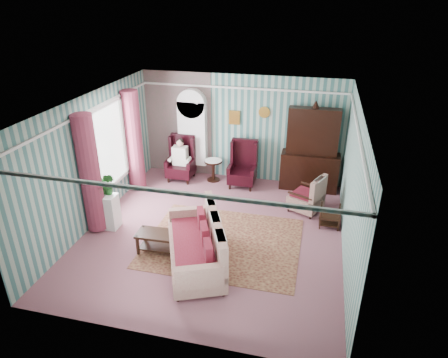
% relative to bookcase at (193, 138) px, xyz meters
% --- Properties ---
extents(floor, '(6.00, 6.00, 0.00)m').
position_rel_bookcase_xyz_m(floor, '(1.35, -2.84, -1.12)').
color(floor, '#884F5C').
rests_on(floor, ground).
extents(room_shell, '(5.53, 6.02, 2.91)m').
position_rel_bookcase_xyz_m(room_shell, '(0.73, -2.66, 0.89)').
color(room_shell, '#396965').
rests_on(room_shell, ground).
extents(bookcase, '(0.80, 0.28, 2.24)m').
position_rel_bookcase_xyz_m(bookcase, '(0.00, 0.00, 0.00)').
color(bookcase, white).
rests_on(bookcase, floor).
extents(dresser_hutch, '(1.50, 0.56, 2.36)m').
position_rel_bookcase_xyz_m(dresser_hutch, '(3.25, -0.12, 0.06)').
color(dresser_hutch, black).
rests_on(dresser_hutch, floor).
extents(wingback_left, '(0.76, 0.80, 1.25)m').
position_rel_bookcase_xyz_m(wingback_left, '(-0.25, -0.39, -0.50)').
color(wingback_left, black).
rests_on(wingback_left, floor).
extents(wingback_right, '(0.76, 0.80, 1.25)m').
position_rel_bookcase_xyz_m(wingback_right, '(1.50, -0.39, -0.50)').
color(wingback_right, black).
rests_on(wingback_right, floor).
extents(seated_woman, '(0.44, 0.40, 1.18)m').
position_rel_bookcase_xyz_m(seated_woman, '(-0.25, -0.39, -0.53)').
color(seated_woman, white).
rests_on(seated_woman, floor).
extents(round_side_table, '(0.50, 0.50, 0.60)m').
position_rel_bookcase_xyz_m(round_side_table, '(0.65, -0.24, -0.82)').
color(round_side_table, black).
rests_on(round_side_table, floor).
extents(nest_table, '(0.45, 0.38, 0.54)m').
position_rel_bookcase_xyz_m(nest_table, '(3.82, -1.94, -0.85)').
color(nest_table, black).
rests_on(nest_table, floor).
extents(plant_stand, '(0.55, 0.35, 0.80)m').
position_rel_bookcase_xyz_m(plant_stand, '(-1.05, -3.14, -0.72)').
color(plant_stand, white).
rests_on(plant_stand, floor).
extents(rug, '(3.20, 2.60, 0.01)m').
position_rel_bookcase_xyz_m(rug, '(1.65, -3.14, -1.11)').
color(rug, '#4E1A1A').
rests_on(rug, floor).
extents(sofa, '(1.67, 2.32, 0.92)m').
position_rel_bookcase_xyz_m(sofa, '(1.30, -4.00, -0.66)').
color(sofa, beige).
rests_on(sofa, floor).
extents(floral_armchair, '(0.99, 1.01, 0.97)m').
position_rel_bookcase_xyz_m(floral_armchair, '(3.25, -1.34, -0.63)').
color(floral_armchair, beige).
rests_on(floral_armchair, floor).
extents(coffee_table, '(0.88, 0.48, 0.44)m').
position_rel_bookcase_xyz_m(coffee_table, '(0.45, -3.76, -0.90)').
color(coffee_table, black).
rests_on(coffee_table, floor).
extents(potted_plant_a, '(0.46, 0.42, 0.44)m').
position_rel_bookcase_xyz_m(potted_plant_a, '(-1.09, -3.28, -0.10)').
color(potted_plant_a, '#184C1A').
rests_on(potted_plant_a, plant_stand).
extents(potted_plant_b, '(0.33, 0.29, 0.51)m').
position_rel_bookcase_xyz_m(potted_plant_b, '(-0.93, -3.06, -0.06)').
color(potted_plant_b, '#1D4F18').
rests_on(potted_plant_b, plant_stand).
extents(potted_plant_c, '(0.23, 0.23, 0.36)m').
position_rel_bookcase_xyz_m(potted_plant_c, '(-1.09, -3.05, -0.14)').
color(potted_plant_c, '#1B591C').
rests_on(potted_plant_c, plant_stand).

